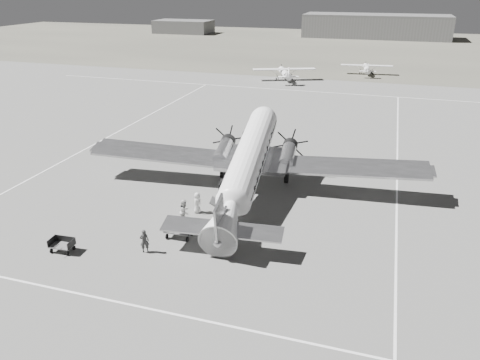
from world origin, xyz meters
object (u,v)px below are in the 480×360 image
(ramp_agent, at_px, (185,212))
(baggage_cart_near, at_px, (179,230))
(light_plane_right, at_px, (366,69))
(ground_crew, at_px, (144,241))
(dc3_airliner, at_px, (248,165))
(passenger, at_px, (197,203))
(hangar_main, at_px, (376,26))
(light_plane_left, at_px, (284,74))
(shed_secondary, at_px, (184,27))
(baggage_cart_far, at_px, (62,245))

(ramp_agent, bearing_deg, baggage_cart_near, -163.96)
(light_plane_right, bearing_deg, ground_crew, -105.18)
(ground_crew, bearing_deg, dc3_airliner, -139.15)
(light_plane_right, bearing_deg, passenger, -104.98)
(hangar_main, height_order, passenger, hangar_main)
(dc3_airliner, bearing_deg, baggage_cart_near, -113.82)
(dc3_airliner, height_order, baggage_cart_near, dc3_airliner)
(light_plane_left, height_order, baggage_cart_near, light_plane_left)
(shed_secondary, bearing_deg, light_plane_right, -43.41)
(baggage_cart_near, bearing_deg, ground_crew, -120.38)
(ground_crew, distance_m, ramp_agent, 4.27)
(hangar_main, distance_m, light_plane_left, 73.76)
(dc3_airliner, height_order, passenger, dc3_airliner)
(shed_secondary, xyz_separation_m, light_plane_left, (48.46, -67.82, -0.89))
(hangar_main, bearing_deg, passenger, -93.21)
(light_plane_left, distance_m, baggage_cart_near, 54.17)
(ramp_agent, bearing_deg, light_plane_left, 8.53)
(shed_secondary, relative_size, ground_crew, 11.61)
(dc3_airliner, xyz_separation_m, baggage_cart_near, (-2.47, -7.45, -2.12))
(ground_crew, bearing_deg, light_plane_right, -126.18)
(ramp_agent, bearing_deg, hangar_main, 0.39)
(shed_secondary, distance_m, light_plane_left, 83.35)
(light_plane_right, xyz_separation_m, passenger, (-8.29, -60.02, -0.16))
(dc3_airliner, distance_m, light_plane_right, 56.55)
(baggage_cart_near, xyz_separation_m, passenger, (-0.22, 3.67, 0.26))
(dc3_airliner, height_order, light_plane_right, dc3_airliner)
(shed_secondary, relative_size, light_plane_left, 1.68)
(baggage_cart_far, relative_size, ground_crew, 0.98)
(passenger, bearing_deg, shed_secondary, 31.62)
(baggage_cart_far, distance_m, passenger, 9.61)
(light_plane_left, relative_size, ramp_agent, 5.88)
(light_plane_left, bearing_deg, dc3_airliner, -102.97)
(baggage_cart_near, bearing_deg, light_plane_left, 93.77)
(shed_secondary, bearing_deg, passenger, -65.79)
(passenger, bearing_deg, light_plane_left, 12.69)
(baggage_cart_near, bearing_deg, hangar_main, 85.60)
(baggage_cart_far, bearing_deg, light_plane_right, 74.62)
(baggage_cart_far, bearing_deg, dc3_airliner, 48.82)
(light_plane_right, bearing_deg, light_plane_left, -150.13)
(baggage_cart_far, bearing_deg, shed_secondary, 107.16)
(dc3_airliner, distance_m, passenger, 5.00)
(light_plane_left, height_order, ramp_agent, light_plane_left)
(dc3_airliner, distance_m, baggage_cart_near, 8.13)
(passenger, bearing_deg, hangar_main, 4.20)
(dc3_airliner, relative_size, ground_crew, 17.94)
(hangar_main, distance_m, ground_crew, 129.36)
(light_plane_right, height_order, passenger, light_plane_right)
(baggage_cart_near, bearing_deg, baggage_cart_far, -150.06)
(hangar_main, xyz_separation_m, baggage_cart_far, (-12.93, -130.57, -2.87))
(ramp_agent, relative_size, passenger, 1.15)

